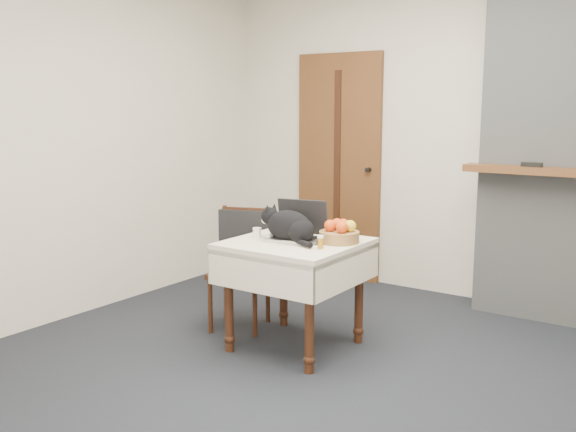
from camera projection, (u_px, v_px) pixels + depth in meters
name	position (u px, v px, depth m)	size (l,w,h in m)	color
ground	(345.00, 382.00, 3.62)	(4.50, 4.50, 0.00)	black
room_shell	(389.00, 67.00, 3.70)	(4.52, 4.01, 2.61)	beige
door	(339.00, 167.00, 5.73)	(0.82, 0.10, 2.00)	brown
side_table	(295.00, 258.00, 4.06)	(0.78, 0.78, 0.70)	#33170E
laptop	(298.00, 230.00, 4.08)	(0.38, 0.35, 0.25)	#B7B7BC
cat	(290.00, 227.00, 4.00)	(0.46, 0.23, 0.23)	black
cream_jar	(257.00, 233.00, 4.14)	(0.06, 0.06, 0.06)	white
pill_bottle	(321.00, 242.00, 3.81)	(0.04, 0.04, 0.08)	#A36714
fruit_basket	(340.00, 233.00, 3.99)	(0.25, 0.25, 0.14)	#A26E41
desk_clutter	(328.00, 243.00, 3.96)	(0.14, 0.02, 0.01)	black
chair	(243.00, 250.00, 4.52)	(0.48, 0.48, 0.84)	#33170E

